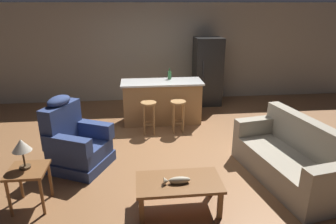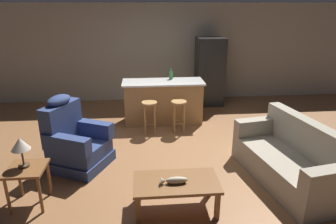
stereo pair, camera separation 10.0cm
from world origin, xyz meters
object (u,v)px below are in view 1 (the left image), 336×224
object	(u,v)px
table_lamp	(21,147)
bottle_tall_green	(170,75)
bar_stool_left	(149,112)
bar_stool_right	(178,111)
fish_figurine	(177,180)
refrigerator	(207,72)
coffee_table	(179,185)
kitchen_island	(162,102)
end_table	(28,176)
recliner_near_lamp	(75,143)
couch	(291,159)

from	to	relation	value
table_lamp	bottle_tall_green	distance (m)	3.77
bar_stool_left	bar_stool_right	xyz separation A→B (m)	(0.61, 0.00, 0.00)
fish_figurine	bottle_tall_green	bearing A→B (deg)	85.08
bar_stool_right	refrigerator	distance (m)	2.14
coffee_table	kitchen_island	world-z (taller)	kitchen_island
end_table	bar_stool_left	size ratio (longest dim) A/B	0.82
bar_stool_left	refrigerator	size ratio (longest dim) A/B	0.39
recliner_near_lamp	refrigerator	size ratio (longest dim) A/B	0.68
end_table	coffee_table	bearing A→B (deg)	-7.97
bottle_tall_green	bar_stool_right	bearing A→B (deg)	-84.13
fish_figurine	table_lamp	xyz separation A→B (m)	(-1.93, 0.35, 0.41)
bar_stool_right	refrigerator	xyz separation A→B (m)	(1.04, 1.83, 0.41)
kitchen_island	bar_stool_left	size ratio (longest dim) A/B	2.65
couch	kitchen_island	distance (m)	3.15
recliner_near_lamp	end_table	distance (m)	1.10
refrigerator	bottle_tall_green	distance (m)	1.52
end_table	bottle_tall_green	size ratio (longest dim) A/B	2.30
coffee_table	recliner_near_lamp	xyz separation A→B (m)	(-1.53, 1.29, 0.06)
recliner_near_lamp	table_lamp	bearing A→B (deg)	-88.50
fish_figurine	coffee_table	bearing A→B (deg)	56.21
fish_figurine	recliner_near_lamp	size ratio (longest dim) A/B	0.28
couch	bottle_tall_green	xyz separation A→B (m)	(-1.54, 2.82, 0.70)
couch	end_table	xyz separation A→B (m)	(-3.74, -0.26, 0.12)
coffee_table	end_table	distance (m)	1.96
recliner_near_lamp	bar_stool_right	distance (m)	2.24
fish_figurine	kitchen_island	world-z (taller)	kitchen_island
fish_figurine	couch	world-z (taller)	couch
recliner_near_lamp	kitchen_island	bearing A→B (deg)	74.78
bar_stool_left	couch	bearing A→B (deg)	-43.94
table_lamp	kitchen_island	distance (m)	3.52
kitchen_island	bar_stool_right	distance (m)	0.69
refrigerator	bar_stool_right	bearing A→B (deg)	-119.54
kitchen_island	recliner_near_lamp	bearing A→B (deg)	-130.60
recliner_near_lamp	fish_figurine	bearing A→B (deg)	-16.49
coffee_table	end_table	world-z (taller)	end_table
couch	bar_stool_left	xyz separation A→B (m)	(-2.07, 1.99, 0.13)
recliner_near_lamp	bottle_tall_green	distance (m)	2.79
fish_figurine	recliner_near_lamp	world-z (taller)	recliner_near_lamp
bar_stool_left	refrigerator	distance (m)	2.49
kitchen_island	bar_stool_right	xyz separation A→B (m)	(0.28, -0.63, -0.01)
recliner_near_lamp	refrigerator	world-z (taller)	refrigerator
fish_figurine	refrigerator	bearing A→B (deg)	72.18
coffee_table	table_lamp	size ratio (longest dim) A/B	2.68
recliner_near_lamp	refrigerator	distance (m)	4.25
end_table	refrigerator	xyz separation A→B (m)	(3.32, 4.08, 0.42)
refrigerator	fish_figurine	bearing A→B (deg)	-107.82
kitchen_island	bar_stool_left	distance (m)	0.71
coffee_table	end_table	size ratio (longest dim) A/B	1.96
coffee_table	bottle_tall_green	world-z (taller)	bottle_tall_green
bar_stool_right	refrigerator	bearing A→B (deg)	60.46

